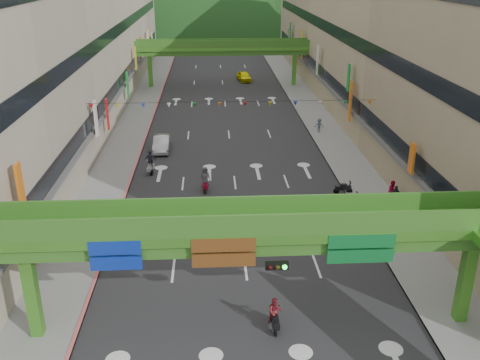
% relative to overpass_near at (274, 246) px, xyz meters
% --- Properties ---
extents(road_slab, '(18.00, 140.00, 0.02)m').
position_rel_overpass_near_xyz_m(road_slab, '(-0.93, 44.62, -5.20)').
color(road_slab, '#28282B').
rests_on(road_slab, ground).
extents(sidewalk_left, '(4.00, 140.00, 0.15)m').
position_rel_overpass_near_xyz_m(sidewalk_left, '(-11.93, 44.62, -5.13)').
color(sidewalk_left, gray).
rests_on(sidewalk_left, ground).
extents(sidewalk_right, '(4.00, 140.00, 0.15)m').
position_rel_overpass_near_xyz_m(sidewalk_right, '(10.07, 44.62, -5.13)').
color(sidewalk_right, gray).
rests_on(sidewalk_right, ground).
extents(curb_left, '(0.20, 140.00, 0.18)m').
position_rel_overpass_near_xyz_m(curb_left, '(-10.03, 44.62, -5.12)').
color(curb_left, '#CC5959').
rests_on(curb_left, ground).
extents(curb_right, '(0.20, 140.00, 0.18)m').
position_rel_overpass_near_xyz_m(curb_right, '(8.17, 44.62, -5.12)').
color(curb_right, gray).
rests_on(curb_right, ground).
extents(building_row_left, '(12.80, 95.00, 19.00)m').
position_rel_overpass_near_xyz_m(building_row_left, '(-19.86, 44.62, 4.25)').
color(building_row_left, '#9E937F').
rests_on(building_row_left, ground).
extents(building_row_right, '(12.80, 95.00, 19.00)m').
position_rel_overpass_near_xyz_m(building_row_right, '(18.00, 44.62, 4.25)').
color(building_row_right, gray).
rests_on(building_row_right, ground).
extents(overpass_near, '(28.00, 12.27, 7.10)m').
position_rel_overpass_near_xyz_m(overpass_near, '(0.00, 0.00, 0.00)').
color(overpass_near, '#4C9E2D').
rests_on(overpass_near, ground).
extents(overpass_far, '(28.00, 2.20, 7.10)m').
position_rel_overpass_near_xyz_m(overpass_far, '(-0.93, 59.62, 0.20)').
color(overpass_far, '#4C9E2D').
rests_on(overpass_far, ground).
extents(hill_left, '(168.00, 140.00, 112.00)m').
position_rel_overpass_near_xyz_m(hill_left, '(-15.93, 154.62, -5.21)').
color(hill_left, '#1C4419').
rests_on(hill_left, ground).
extents(hill_right, '(208.00, 176.00, 128.00)m').
position_rel_overpass_near_xyz_m(hill_right, '(24.07, 174.62, -5.21)').
color(hill_right, '#1C4419').
rests_on(hill_right, ground).
extents(bunting_string, '(26.00, 0.36, 0.47)m').
position_rel_overpass_near_xyz_m(bunting_string, '(-0.93, 24.62, 0.75)').
color(bunting_string, black).
rests_on(bunting_string, ground).
extents(scooter_rider_mid, '(0.76, 1.60, 1.86)m').
position_rel_overpass_near_xyz_m(scooter_rider_mid, '(0.20, 0.50, -4.26)').
color(scooter_rider_mid, black).
rests_on(scooter_rider_mid, ground).
extents(scooter_rider_left, '(1.14, 1.57, 2.16)m').
position_rel_overpass_near_xyz_m(scooter_rider_left, '(-8.43, 23.23, -4.11)').
color(scooter_rider_left, gray).
rests_on(scooter_rider_left, ground).
extents(scooter_rider_far, '(0.92, 1.60, 2.16)m').
position_rel_overpass_near_xyz_m(scooter_rider_far, '(-3.50, 18.87, -4.10)').
color(scooter_rider_far, maroon).
rests_on(scooter_rider_far, ground).
extents(parked_scooter_row, '(1.60, 9.35, 1.08)m').
position_rel_overpass_near_xyz_m(parked_scooter_row, '(7.87, 13.28, -4.68)').
color(parked_scooter_row, black).
rests_on(parked_scooter_row, ground).
extents(car_silver, '(1.61, 4.54, 1.49)m').
position_rel_overpass_near_xyz_m(car_silver, '(-7.93, 29.62, -4.46)').
color(car_silver, '#BAB9C3').
rests_on(car_silver, ground).
extents(car_yellow, '(2.54, 4.73, 1.53)m').
position_rel_overpass_near_xyz_m(car_yellow, '(2.59, 63.45, -4.44)').
color(car_yellow, '#F0E200').
rests_on(car_yellow, ground).
extents(pedestrian_red, '(1.09, 1.00, 1.80)m').
position_rel_overpass_near_xyz_m(pedestrian_red, '(11.27, 15.56, -4.31)').
color(pedestrian_red, maroon).
rests_on(pedestrian_red, ground).
extents(pedestrian_dark, '(1.04, 0.79, 1.65)m').
position_rel_overpass_near_xyz_m(pedestrian_dark, '(11.27, 14.91, -4.38)').
color(pedestrian_dark, black).
rests_on(pedestrian_dark, ground).
extents(pedestrian_blue, '(0.76, 0.52, 1.54)m').
position_rel_overpass_near_xyz_m(pedestrian_blue, '(9.14, 34.61, -4.44)').
color(pedestrian_blue, '#374B5A').
rests_on(pedestrian_blue, ground).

